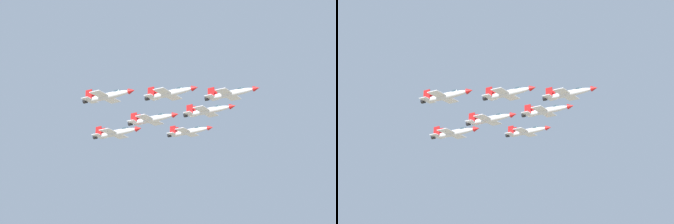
# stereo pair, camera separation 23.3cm
# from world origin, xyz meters

# --- Properties ---
(jet_lead) EXTENTS (9.92, 14.54, 3.34)m
(jet_lead) POSITION_xyz_m (16.77, -3.26, 160.53)
(jet_lead) COLOR white
(jet_left_wingman) EXTENTS (10.23, 15.18, 3.47)m
(jet_left_wingman) POSITION_xyz_m (1.68, -9.00, 161.10)
(jet_left_wingman) COLOR white
(jet_right_wingman) EXTENTS (9.93, 14.57, 3.34)m
(jet_right_wingman) POSITION_xyz_m (20.00, -19.08, 159.68)
(jet_right_wingman) COLOR white
(jet_left_outer) EXTENTS (10.07, 14.54, 3.35)m
(jet_left_outer) POSITION_xyz_m (-13.41, -14.74, 159.72)
(jet_left_outer) COLOR white
(jet_right_outer) EXTENTS (9.91, 14.69, 3.36)m
(jet_right_outer) POSITION_xyz_m (23.24, -34.90, 157.96)
(jet_right_outer) COLOR white
(jet_slot_rear) EXTENTS (10.32, 15.16, 3.48)m
(jet_slot_rear) POSITION_xyz_m (4.91, -24.82, 157.75)
(jet_slot_rear) COLOR white
(jet_trailing) EXTENTS (10.51, 15.41, 3.54)m
(jet_trailing) POSITION_xyz_m (-1.02, -35.60, 155.74)
(jet_trailing) COLOR white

